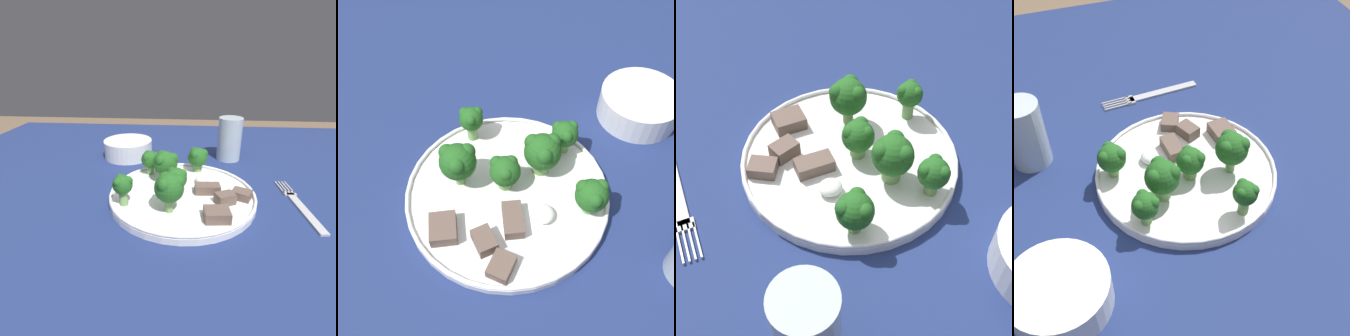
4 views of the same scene
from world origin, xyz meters
TOP-DOWN VIEW (x-y plane):
  - table at (0.00, 0.00)m, footprint 1.29×1.14m
  - dinner_plate at (0.01, -0.01)m, footprint 0.28×0.28m
  - fork at (0.23, -0.01)m, footprint 0.03×0.19m
  - cream_bowl at (-0.14, 0.21)m, footprint 0.13×0.13m
  - drinking_glass at (0.13, 0.22)m, footprint 0.06×0.06m
  - broccoli_floret_near_rim_left at (-0.01, -0.07)m, footprint 0.05×0.05m
  - broccoli_floret_center_left at (-0.03, 0.04)m, footprint 0.05×0.05m
  - broccoli_floret_back_left at (0.04, 0.10)m, footprint 0.05×0.04m
  - broccoli_floret_front_left at (-0.06, 0.08)m, footprint 0.04×0.04m
  - broccoli_floret_center_back at (-0.09, -0.06)m, footprint 0.04×0.04m
  - broccoli_floret_mid_cluster at (-0.00, -0.01)m, footprint 0.04×0.04m
  - meat_slice_front_slice at (0.12, -0.02)m, footprint 0.04×0.04m
  - meat_slice_middle_slice at (0.06, -0.00)m, footprint 0.05×0.03m
  - meat_slice_rear_slice at (0.09, -0.04)m, footprint 0.04×0.04m
  - meat_slice_edge_slice at (0.07, -0.09)m, footprint 0.04×0.04m
  - sauce_dollop at (0.05, 0.04)m, footprint 0.03×0.03m

SIDE VIEW (x-z plane):
  - table at x=0.00m, z-range 0.30..1.08m
  - fork at x=0.23m, z-range 0.78..0.78m
  - dinner_plate at x=0.01m, z-range 0.78..0.80m
  - meat_slice_front_slice at x=0.12m, z-range 0.79..0.81m
  - sauce_dollop at x=0.05m, z-range 0.79..0.81m
  - meat_slice_middle_slice at x=0.06m, z-range 0.79..0.81m
  - meat_slice_edge_slice at x=0.07m, z-range 0.79..0.81m
  - meat_slice_rear_slice at x=0.09m, z-range 0.79..0.81m
  - cream_bowl at x=-0.14m, z-range 0.78..0.82m
  - broccoli_floret_mid_cluster at x=0.00m, z-range 0.80..0.85m
  - broccoli_floret_front_left at x=-0.06m, z-range 0.80..0.85m
  - broccoli_floret_back_left at x=0.04m, z-range 0.80..0.85m
  - drinking_glass at x=0.13m, z-range 0.77..0.88m
  - broccoli_floret_center_back at x=-0.09m, z-range 0.80..0.86m
  - broccoli_floret_center_left at x=-0.03m, z-range 0.80..0.87m
  - broccoli_floret_near_rim_left at x=-0.01m, z-range 0.80..0.87m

